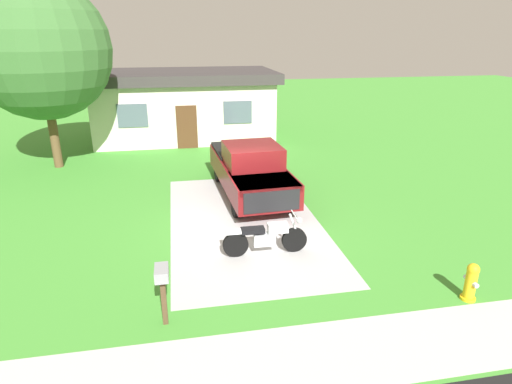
# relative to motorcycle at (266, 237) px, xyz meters

# --- Properties ---
(ground_plane) EXTENTS (80.00, 80.00, 0.00)m
(ground_plane) POSITION_rel_motorcycle_xyz_m (-0.23, 2.10, -0.47)
(ground_plane) COLOR #429132
(driveway_pad) EXTENTS (4.44, 8.35, 0.01)m
(driveway_pad) POSITION_rel_motorcycle_xyz_m (-0.23, 2.10, -0.47)
(driveway_pad) COLOR #AFAFAF
(driveway_pad) RESTS_ON ground
(sidewalk_strip) EXTENTS (36.00, 1.80, 0.01)m
(sidewalk_strip) POSITION_rel_motorcycle_xyz_m (-0.23, -3.90, -0.47)
(sidewalk_strip) COLOR #B7B7B2
(sidewalk_strip) RESTS_ON ground
(motorcycle) EXTENTS (2.21, 0.70, 1.09)m
(motorcycle) POSITION_rel_motorcycle_xyz_m (0.00, 0.00, 0.00)
(motorcycle) COLOR black
(motorcycle) RESTS_ON ground
(pickup_truck) EXTENTS (2.33, 5.73, 1.90)m
(pickup_truck) POSITION_rel_motorcycle_xyz_m (0.34, 4.45, 0.48)
(pickup_truck) COLOR black
(pickup_truck) RESTS_ON ground
(fire_hydrant) EXTENTS (0.32, 0.40, 0.87)m
(fire_hydrant) POSITION_rel_motorcycle_xyz_m (3.89, -2.81, -0.05)
(fire_hydrant) COLOR yellow
(fire_hydrant) RESTS_ON ground
(mailbox) EXTENTS (0.26, 0.48, 1.26)m
(mailbox) POSITION_rel_motorcycle_xyz_m (-2.54, -2.45, 0.51)
(mailbox) COLOR #4C3823
(mailbox) RESTS_ON ground
(shade_tree) EXTENTS (5.50, 5.50, 7.55)m
(shade_tree) POSITION_rel_motorcycle_xyz_m (-7.15, 9.19, 4.32)
(shade_tree) COLOR brown
(shade_tree) RESTS_ON ground
(neighbor_house) EXTENTS (9.60, 5.60, 3.50)m
(neighbor_house) POSITION_rel_motorcycle_xyz_m (-1.59, 13.86, 1.32)
(neighbor_house) COLOR beige
(neighbor_house) RESTS_ON ground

